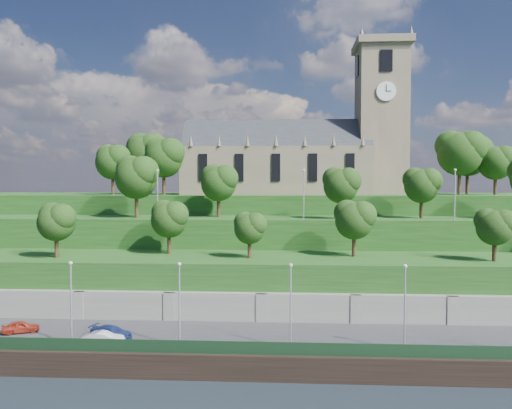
# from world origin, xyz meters

# --- Properties ---
(ground) EXTENTS (320.00, 320.00, 0.00)m
(ground) POSITION_xyz_m (0.00, 0.00, 0.00)
(ground) COLOR black
(ground) RESTS_ON ground
(promenade) EXTENTS (160.00, 12.00, 2.00)m
(promenade) POSITION_xyz_m (0.00, 6.00, 1.00)
(promenade) COLOR #2D2D30
(promenade) RESTS_ON ground
(quay_wall) EXTENTS (160.00, 0.50, 2.20)m
(quay_wall) POSITION_xyz_m (0.00, -0.05, 1.10)
(quay_wall) COLOR black
(quay_wall) RESTS_ON ground
(fence) EXTENTS (160.00, 0.10, 1.20)m
(fence) POSITION_xyz_m (0.00, 0.60, 2.60)
(fence) COLOR #17331C
(fence) RESTS_ON promenade
(retaining_wall) EXTENTS (160.00, 2.10, 5.00)m
(retaining_wall) POSITION_xyz_m (0.00, 11.97, 2.50)
(retaining_wall) COLOR slate
(retaining_wall) RESTS_ON ground
(embankment_lower) EXTENTS (160.00, 12.00, 8.00)m
(embankment_lower) POSITION_xyz_m (0.00, 18.00, 4.00)
(embankment_lower) COLOR #1A4216
(embankment_lower) RESTS_ON ground
(embankment_upper) EXTENTS (160.00, 10.00, 12.00)m
(embankment_upper) POSITION_xyz_m (0.00, 29.00, 6.00)
(embankment_upper) COLOR #1A4216
(embankment_upper) RESTS_ON ground
(hilltop) EXTENTS (160.00, 32.00, 15.00)m
(hilltop) POSITION_xyz_m (0.00, 50.00, 7.50)
(hilltop) COLOR #1A4216
(hilltop) RESTS_ON ground
(church) EXTENTS (38.60, 12.35, 27.60)m
(church) POSITION_xyz_m (0.79, 45.98, 22.52)
(church) COLOR #6B5D4A
(church) RESTS_ON hilltop
(trees_lower) EXTENTS (68.93, 8.83, 7.85)m
(trees_lower) POSITION_xyz_m (4.63, 18.41, 12.64)
(trees_lower) COLOR #312113
(trees_lower) RESTS_ON embankment_lower
(trees_upper) EXTENTS (60.49, 8.41, 8.87)m
(trees_upper) POSITION_xyz_m (1.93, 28.11, 17.47)
(trees_upper) COLOR #312113
(trees_upper) RESTS_ON embankment_upper
(trees_hilltop) EXTENTS (70.68, 16.78, 11.20)m
(trees_hilltop) POSITION_xyz_m (1.57, 44.99, 21.93)
(trees_hilltop) COLOR #312113
(trees_hilltop) RESTS_ON hilltop
(lamp_posts_promenade) EXTENTS (60.36, 0.36, 7.69)m
(lamp_posts_promenade) POSITION_xyz_m (-2.00, 2.50, 6.45)
(lamp_posts_promenade) COLOR #B2B2B7
(lamp_posts_promenade) RESTS_ON promenade
(lamp_posts_upper) EXTENTS (40.36, 0.36, 6.81)m
(lamp_posts_upper) POSITION_xyz_m (0.00, 26.00, 15.99)
(lamp_posts_upper) COLOR #B2B2B7
(lamp_posts_upper) RESTS_ON embankment_upper
(car_left) EXTENTS (3.73, 2.69, 1.18)m
(car_left) POSITION_xyz_m (-28.59, 5.81, 2.59)
(car_left) COLOR maroon
(car_left) RESTS_ON promenade
(car_middle) EXTENTS (3.76, 1.47, 1.22)m
(car_middle) POSITION_xyz_m (-19.08, 2.61, 2.61)
(car_middle) COLOR #B5B4B9
(car_middle) RESTS_ON promenade
(car_right) EXTENTS (4.47, 2.70, 1.21)m
(car_right) POSITION_xyz_m (-19.01, 4.49, 2.61)
(car_right) COLOR navy
(car_right) RESTS_ON promenade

